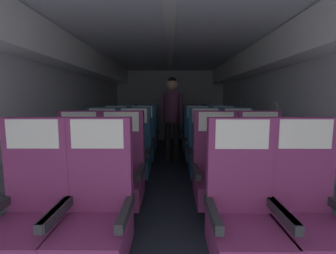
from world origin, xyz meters
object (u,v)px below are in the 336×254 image
seat_c_left_window (102,155)px  seat_c_left_aisle (134,155)px  seat_e_left_aisle (147,136)px  seat_b_left_window (78,175)px  seat_b_right_window (216,175)px  seat_b_left_aisle (121,175)px  seat_e_right_window (193,136)px  seat_c_right_window (205,155)px  seat_d_right_aisle (224,143)px  seat_d_left_window (116,143)px  seat_a_right_window (243,217)px  seat_a_right_aisle (308,216)px  seat_e_right_aisle (215,136)px  seat_c_right_aisle (238,155)px  seat_e_left_window (125,136)px  seat_d_right_window (198,144)px  flight_attendant (172,110)px  seat_a_left_aisle (96,215)px  seat_d_left_aisle (142,143)px  seat_a_left_window (30,215)px  seat_b_right_aisle (261,175)px

seat_c_left_window → seat_c_left_aisle: 0.44m
seat_c_left_aisle → seat_e_left_aisle: (0.01, 1.69, 0.00)m
seat_b_left_window → seat_b_right_window: same height
seat_b_left_window → seat_b_left_aisle: bearing=-1.2°
seat_b_right_window → seat_e_right_window: same height
seat_c_right_window → seat_d_right_aisle: 0.97m
seat_d_left_window → seat_e_left_aisle: (0.45, 0.86, 0.00)m
seat_a_right_window → seat_b_left_window: size_ratio=1.00×
seat_a_right_aisle → seat_c_right_window: 1.72m
seat_e_right_aisle → seat_b_right_window: bearing=-100.3°
seat_e_left_aisle → seat_e_right_window: 0.97m
seat_a_right_aisle → seat_c_right_aisle: (0.01, 1.67, 0.00)m
seat_c_left_window → seat_e_right_window: size_ratio=1.00×
seat_e_left_window → seat_d_right_aisle: bearing=-23.9°
seat_c_left_aisle → seat_d_right_window: bearing=40.4°
seat_d_left_window → seat_c_left_window: bearing=-89.8°
seat_d_left_window → seat_d_right_window: (1.42, -0.00, 0.00)m
seat_c_right_window → seat_e_right_aisle: 1.75m
seat_d_left_window → flight_attendant: size_ratio=0.68×
seat_c_left_window → seat_c_right_aisle: bearing=0.3°
seat_a_right_aisle → seat_d_left_window: same height
seat_a_right_window → seat_e_left_window: same height
seat_a_left_aisle → seat_a_right_window: same height
flight_attendant → seat_c_right_aisle: bearing=143.6°
seat_b_left_window → seat_c_right_window: (1.43, 0.83, 0.00)m
seat_c_right_aisle → seat_a_right_aisle: bearing=-90.5°
seat_a_right_aisle → seat_b_left_aisle: (-1.42, 0.82, 0.00)m
seat_c_left_window → seat_d_left_aisle: bearing=62.5°
seat_a_right_window → seat_c_left_aisle: (-0.99, 1.68, 0.00)m
seat_b_left_aisle → seat_c_left_window: (-0.44, 0.84, 0.00)m
seat_b_left_window → seat_e_right_window: same height
seat_a_left_window → seat_d_right_window: (1.41, 2.51, 0.00)m
seat_a_left_aisle → seat_a_right_aisle: bearing=0.3°
seat_c_left_window → seat_d_right_aisle: same height
seat_a_right_aisle → seat_e_left_aisle: same height
seat_b_right_window → seat_c_right_aisle: size_ratio=1.00×
seat_b_right_window → seat_c_left_aisle: (-0.97, 0.82, 0.00)m
seat_c_right_aisle → seat_c_right_window: same height
seat_b_right_window → seat_d_left_aisle: same height
seat_b_right_aisle → seat_e_left_window: same height
seat_b_left_window → seat_c_right_aisle: (1.88, 0.84, 0.00)m
seat_a_left_window → seat_b_right_aisle: bearing=24.7°
seat_a_right_window → seat_e_left_aisle: 3.51m
seat_b_right_aisle → seat_d_left_aisle: 2.20m
seat_e_left_aisle → seat_b_right_window: bearing=-69.0°
seat_d_right_window → seat_e_right_aisle: same height
seat_c_left_aisle → flight_attendant: size_ratio=0.68×
seat_b_right_aisle → seat_c_right_aisle: size_ratio=1.00×
seat_a_left_aisle → seat_e_left_aisle: bearing=90.0°
seat_e_left_window → seat_e_left_aisle: bearing=1.5°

